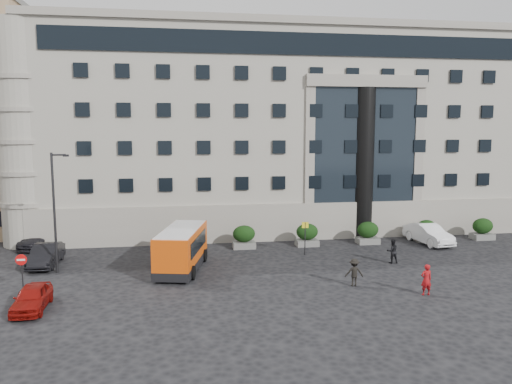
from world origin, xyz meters
TOP-DOWN VIEW (x-y plane):
  - ground at (0.00, 0.00)m, footprint 120.00×120.00m
  - civic_building at (6.00, 22.00)m, footprint 44.00×24.00m
  - entrance_column at (12.00, 10.30)m, footprint 1.80×1.80m
  - hedge_a at (-4.00, 7.80)m, footprint 1.80×1.26m
  - hedge_b at (1.20, 7.80)m, footprint 1.80×1.26m
  - hedge_c at (6.40, 7.80)m, footprint 1.80×1.26m
  - hedge_d at (11.60, 7.80)m, footprint 1.80×1.26m
  - hedge_e at (16.80, 7.80)m, footprint 1.80×1.26m
  - hedge_f at (22.00, 7.80)m, footprint 1.80×1.26m
  - street_lamp at (-11.94, 3.00)m, footprint 1.16×0.18m
  - bus_stop_sign at (5.50, 5.00)m, footprint 0.50×0.08m
  - no_entry_sign at (-13.00, -1.04)m, footprint 0.64×0.16m
  - minibus at (-3.77, 2.39)m, footprint 3.81×7.14m
  - red_truck at (-13.86, 18.38)m, footprint 2.56×5.15m
  - parked_car_a at (-11.68, -4.00)m, footprint 1.65×3.95m
  - parked_car_b at (-13.16, 4.87)m, footprint 1.67×4.62m
  - parked_car_c at (-15.20, 10.75)m, footprint 2.62×5.03m
  - parked_car_d at (-15.71, 15.42)m, footprint 2.23×4.49m
  - white_taxi at (16.57, 7.00)m, footprint 2.43×5.21m
  - pedestrian_a at (10.12, -5.00)m, footprint 0.69×0.47m
  - pedestrian_b at (11.08, 1.79)m, footprint 0.86×0.68m
  - pedestrian_c at (6.59, -2.77)m, footprint 1.18×0.79m

SIDE VIEW (x-z plane):
  - ground at x=0.00m, z-range 0.00..0.00m
  - parked_car_d at x=-15.71m, z-range 0.00..1.22m
  - parked_car_a at x=-11.68m, z-range 0.00..1.33m
  - parked_car_c at x=-15.20m, z-range 0.00..1.39m
  - parked_car_b at x=-13.16m, z-range 0.00..1.52m
  - white_taxi at x=16.57m, z-range 0.00..1.65m
  - pedestrian_c at x=6.59m, z-range 0.00..1.70m
  - pedestrian_b at x=11.08m, z-range 0.00..1.72m
  - pedestrian_a at x=10.12m, z-range 0.00..1.82m
  - hedge_a at x=-4.00m, z-range 0.01..1.85m
  - hedge_b at x=1.20m, z-range 0.01..1.85m
  - hedge_c at x=6.40m, z-range 0.01..1.85m
  - hedge_d at x=11.60m, z-range 0.01..1.85m
  - hedge_e at x=16.80m, z-range 0.01..1.85m
  - hedge_f at x=22.00m, z-range 0.01..1.85m
  - red_truck at x=-13.86m, z-range 0.03..2.76m
  - minibus at x=-3.77m, z-range 0.15..2.98m
  - no_entry_sign at x=-13.00m, z-range 0.49..2.81m
  - bus_stop_sign at x=5.50m, z-range 0.47..2.99m
  - street_lamp at x=-11.94m, z-range 0.37..8.37m
  - entrance_column at x=12.00m, z-range 0.00..13.00m
  - civic_building at x=6.00m, z-range 0.00..18.00m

